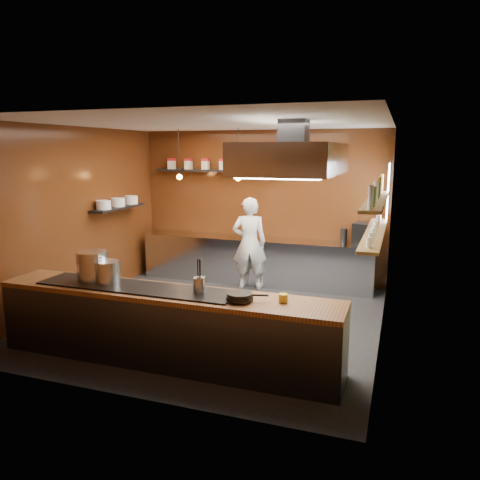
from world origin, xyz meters
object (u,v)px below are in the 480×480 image
at_px(stockpot_large, 92,266).
at_px(espresso_machine, 366,234).
at_px(extractor_hood, 293,158).
at_px(chef, 249,244).
at_px(stockpot_small, 107,272).

relative_size(stockpot_large, espresso_machine, 0.97).
distance_m(extractor_hood, chef, 2.98).
bearing_deg(stockpot_large, chef, 71.76).
height_order(extractor_hood, stockpot_large, extractor_hood).
distance_m(stockpot_small, chef, 3.45).
bearing_deg(stockpot_small, espresso_machine, 52.45).
xyz_separation_m(extractor_hood, stockpot_large, (-2.37, -1.14, -1.37)).
xyz_separation_m(stockpot_small, espresso_machine, (2.90, 3.77, 0.02)).
relative_size(extractor_hood, espresso_machine, 4.88).
height_order(extractor_hood, espresso_machine, extractor_hood).
distance_m(stockpot_large, stockpot_small, 0.28).
relative_size(stockpot_large, chef, 0.23).
height_order(extractor_hood, chef, extractor_hood).
height_order(stockpot_large, stockpot_small, stockpot_large).
height_order(extractor_hood, stockpot_small, extractor_hood).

